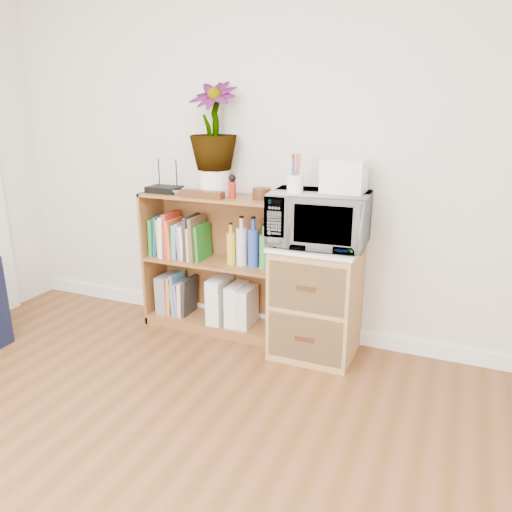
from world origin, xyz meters
The scene contains 21 objects.
skirting_board centered at (0.00, 2.24, 0.05)m, with size 4.00×0.02×0.10m, color white.
bookshelf centered at (-0.35, 2.10, 0.47)m, with size 1.00×0.30×0.95m, color brown.
wicker_unit centered at (0.40, 2.02, 0.35)m, with size 0.50×0.45×0.70m, color #9E7542.
microwave centered at (0.40, 2.02, 0.88)m, with size 0.57×0.39×0.32m, color white.
pen_cup centered at (0.27, 1.94, 1.09)m, with size 0.09×0.09×0.10m, color white.
small_appliance centered at (0.53, 2.07, 1.13)m, with size 0.24×0.20×0.19m, color white.
router centered at (-0.71, 2.08, 0.97)m, with size 0.22×0.15×0.04m, color black.
white_bowl centered at (-0.61, 2.07, 0.97)m, with size 0.13×0.13×0.03m, color silver.
plant_pot centered at (-0.34, 2.12, 1.03)m, with size 0.20×0.20×0.17m, color white.
potted_plant centered at (-0.34, 2.12, 1.39)m, with size 0.31×0.31×0.55m, color #35732E.
trinket_box centered at (-0.37, 2.00, 0.97)m, with size 0.29×0.07×0.05m, color #3A240F.
kokeshi_doll centered at (-0.19, 2.06, 1.00)m, with size 0.05×0.05×0.11m, color maroon.
wooden_bowl centered at (-0.01, 2.11, 0.98)m, with size 0.12×0.12×0.07m, color #3D2410.
paint_jars centered at (0.13, 2.01, 0.98)m, with size 0.12×0.04×0.06m, color pink.
file_box centered at (-0.74, 2.10, 0.21)m, with size 0.08×0.22×0.27m, color gray.
magazine_holder_left centered at (-0.31, 2.09, 0.23)m, with size 0.10×0.25×0.32m, color silver.
magazine_holder_mid centered at (-0.18, 2.09, 0.21)m, with size 0.09×0.23×0.28m, color silver.
magazine_holder_right centered at (-0.10, 2.09, 0.20)m, with size 0.09×0.22×0.27m, color silver.
cookbooks centered at (-0.62, 2.10, 0.64)m, with size 0.39×0.20×0.31m.
liquor_bottles centered at (-0.01, 2.10, 0.65)m, with size 0.46×0.07×0.32m.
lower_books centered at (-0.63, 2.10, 0.20)m, with size 0.17×0.19×0.30m.
Camera 1 is at (1.18, -0.78, 1.53)m, focal length 35.00 mm.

